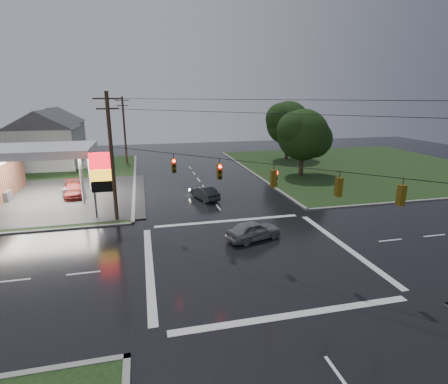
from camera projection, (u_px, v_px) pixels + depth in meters
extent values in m
plane|color=black|center=(253.00, 255.00, 24.11)|extent=(120.00, 120.00, 0.00)
cube|color=black|center=(360.00, 166.00, 54.27)|extent=(36.00, 36.00, 0.08)
cube|color=#2D2D2D|center=(17.00, 200.00, 36.51)|extent=(26.00, 18.00, 0.02)
cylinder|color=silver|center=(82.00, 180.00, 34.61)|extent=(0.30, 0.30, 5.00)
cylinder|color=silver|center=(90.00, 169.00, 40.24)|extent=(0.30, 0.30, 5.00)
cube|color=silver|center=(31.00, 151.00, 35.59)|extent=(12.00, 8.00, 0.80)
cube|color=white|center=(32.00, 155.00, 35.70)|extent=(11.40, 7.40, 0.04)
cube|color=#59595E|center=(6.00, 196.00, 36.16)|extent=(0.80, 1.60, 1.10)
cube|color=#59595E|center=(68.00, 193.00, 37.50)|extent=(0.80, 1.60, 1.10)
cylinder|color=#59595E|center=(94.00, 186.00, 30.64)|extent=(0.16, 0.16, 6.00)
cylinder|color=#59595E|center=(113.00, 185.00, 30.99)|extent=(0.16, 0.16, 6.00)
cube|color=red|center=(101.00, 161.00, 30.23)|extent=(2.00, 0.35, 1.40)
cube|color=yellow|center=(102.00, 175.00, 30.58)|extent=(2.00, 0.35, 1.00)
cube|color=black|center=(103.00, 186.00, 30.84)|extent=(2.00, 0.35, 1.00)
cylinder|color=#382619|center=(112.00, 159.00, 29.43)|extent=(0.32, 0.32, 11.00)
cube|color=#382619|center=(107.00, 99.00, 28.13)|extent=(2.20, 0.12, 0.12)
cube|color=#382619|center=(108.00, 109.00, 28.34)|extent=(1.80, 0.12, 0.12)
cylinder|color=#382619|center=(125.00, 130.00, 56.22)|extent=(0.32, 0.32, 10.50)
cube|color=#382619|center=(122.00, 100.00, 54.98)|extent=(2.20, 0.12, 0.12)
cube|color=#382619|center=(123.00, 106.00, 55.19)|extent=(1.80, 0.12, 0.12)
cube|color=#59470C|center=(174.00, 166.00, 26.01)|extent=(0.34, 0.34, 1.10)
cylinder|color=#FF0C07|center=(174.00, 161.00, 25.72)|extent=(0.22, 0.08, 0.22)
cube|color=#59470C|center=(219.00, 171.00, 23.97)|extent=(0.34, 0.34, 1.10)
cylinder|color=#FF0C07|center=(220.00, 167.00, 23.69)|extent=(0.22, 0.08, 0.22)
cube|color=#59470C|center=(274.00, 179.00, 21.94)|extent=(0.34, 0.34, 1.10)
cylinder|color=#FF0C07|center=(277.00, 172.00, 21.88)|extent=(0.08, 0.22, 0.22)
cube|color=#59470C|center=(339.00, 187.00, 19.90)|extent=(0.34, 0.34, 1.10)
cylinder|color=#FF0C07|center=(337.00, 180.00, 19.99)|extent=(0.22, 0.08, 0.22)
cube|color=#59470C|center=(401.00, 195.00, 18.27)|extent=(0.34, 0.34, 1.10)
cylinder|color=#FF0C07|center=(400.00, 187.00, 18.36)|extent=(0.22, 0.08, 0.22)
cube|color=silver|center=(46.00, 148.00, 52.39)|extent=(9.00, 8.00, 6.00)
cube|color=gray|center=(85.00, 164.00, 54.26)|extent=(1.60, 4.80, 0.80)
cube|color=silver|center=(56.00, 139.00, 63.41)|extent=(9.00, 8.00, 6.00)
cube|color=gray|center=(89.00, 152.00, 65.29)|extent=(1.60, 4.80, 0.80)
cylinder|color=black|center=(302.00, 158.00, 47.18)|extent=(0.56, 0.56, 5.04)
sphere|color=black|center=(303.00, 135.00, 46.37)|extent=(6.80, 6.80, 6.80)
sphere|color=black|center=(313.00, 139.00, 47.20)|extent=(5.10, 5.10, 5.10)
sphere|color=black|center=(295.00, 130.00, 45.50)|extent=(4.76, 4.76, 4.76)
cylinder|color=black|center=(287.00, 143.00, 59.03)|extent=(0.56, 0.56, 5.60)
sphere|color=black|center=(288.00, 123.00, 58.12)|extent=(7.20, 7.20, 7.20)
sphere|color=black|center=(297.00, 127.00, 58.99)|extent=(5.40, 5.40, 5.40)
sphere|color=black|center=(281.00, 118.00, 57.21)|extent=(5.04, 5.04, 5.04)
imported|color=black|center=(205.00, 193.00, 36.91)|extent=(2.71, 4.43, 1.38)
imported|color=gray|center=(254.00, 230.00, 26.57)|extent=(4.65, 2.92, 1.48)
imported|color=maroon|center=(74.00, 190.00, 37.94)|extent=(3.10, 5.53, 1.51)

